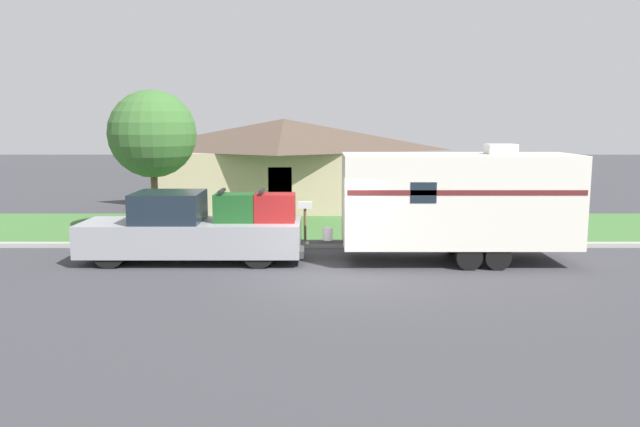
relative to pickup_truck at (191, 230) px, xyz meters
The scene contains 8 objects.
ground_plane 4.27m from the pickup_truck, 23.58° to the right, with size 120.00×120.00×0.00m, color #38383D.
curb_strip 4.43m from the pickup_truck, 28.65° to the left, with size 80.00×0.30×0.14m.
lawn_strip 6.95m from the pickup_truck, 56.36° to the left, with size 80.00×7.00×0.03m.
house_across_street 12.01m from the pickup_truck, 80.67° to the left, with size 11.22×6.98×4.13m.
pickup_truck is the anchor object (origin of this frame).
travel_trailer 7.61m from the pickup_truck, ahead, with size 7.50×2.37×3.38m.
mailbox 4.22m from the pickup_truck, 42.10° to the left, with size 0.48×0.20×1.38m.
tree_in_yard 5.52m from the pickup_truck, 117.44° to the left, with size 3.06×3.06×5.11m.
Camera 1 is at (-0.19, -15.96, 4.01)m, focal length 35.00 mm.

